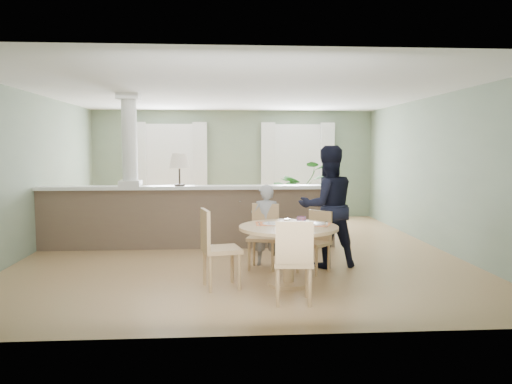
{
  "coord_description": "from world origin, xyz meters",
  "views": [
    {
      "loc": [
        -0.31,
        -8.58,
        1.78
      ],
      "look_at": [
        0.21,
        -1.0,
        1.1
      ],
      "focal_mm": 35.0,
      "sensor_mm": 36.0,
      "label": 1
    }
  ],
  "objects": [
    {
      "name": "chair_far_man",
      "position": [
        1.03,
        -1.61,
        0.48
      ],
      "size": [
        0.56,
        0.56,
        0.87
      ],
      "rotation": [
        0.0,
        0.0,
        -0.76
      ],
      "color": "tan",
      "rests_on": "ground"
    },
    {
      "name": "chair_far_boy",
      "position": [
        0.31,
        -1.32,
        0.52
      ],
      "size": [
        0.52,
        0.52,
        0.94
      ],
      "rotation": [
        0.0,
        0.0,
        -0.27
      ],
      "color": "tan",
      "rests_on": "ground"
    },
    {
      "name": "sofa",
      "position": [
        0.21,
        1.49,
        0.45
      ],
      "size": [
        3.28,
        1.92,
        0.9
      ],
      "primitive_type": "imported",
      "rotation": [
        0.0,
        0.0,
        0.25
      ],
      "color": "olive",
      "rests_on": "ground"
    },
    {
      "name": "pony_wall",
      "position": [
        -0.99,
        0.2,
        0.71
      ],
      "size": [
        5.32,
        0.38,
        2.7
      ],
      "color": "brown",
      "rests_on": "ground"
    },
    {
      "name": "ground",
      "position": [
        0.0,
        0.0,
        0.0
      ],
      "size": [
        8.0,
        8.0,
        0.0
      ],
      "primitive_type": "plane",
      "color": "tan",
      "rests_on": "ground"
    },
    {
      "name": "dining_table",
      "position": [
        0.55,
        -2.27,
        0.62
      ],
      "size": [
        1.28,
        1.28,
        0.87
      ],
      "rotation": [
        0.0,
        0.0,
        -0.02
      ],
      "color": "tan",
      "rests_on": "ground"
    },
    {
      "name": "child_person",
      "position": [
        0.35,
        -1.16,
        0.62
      ],
      "size": [
        0.48,
        0.34,
        1.23
      ],
      "primitive_type": "imported",
      "rotation": [
        0.0,
        0.0,
        3.03
      ],
      "color": "#949499",
      "rests_on": "ground"
    },
    {
      "name": "chair_side",
      "position": [
        -0.4,
        -2.35,
        0.56
      ],
      "size": [
        0.55,
        0.55,
        1.01
      ],
      "rotation": [
        0.0,
        0.0,
        1.8
      ],
      "color": "tan",
      "rests_on": "ground"
    },
    {
      "name": "room_shell",
      "position": [
        -0.03,
        0.63,
        1.81
      ],
      "size": [
        7.02,
        8.02,
        2.71
      ],
      "color": "gray",
      "rests_on": "ground"
    },
    {
      "name": "houseplant",
      "position": [
        1.4,
        2.38,
        0.74
      ],
      "size": [
        1.72,
        1.64,
        1.48
      ],
      "primitive_type": "imported",
      "rotation": [
        0.0,
        0.0,
        0.49
      ],
      "color": "#2D692A",
      "rests_on": "ground"
    },
    {
      "name": "chair_near",
      "position": [
        0.49,
        -3.08,
        0.54
      ],
      "size": [
        0.47,
        0.47,
        0.97
      ],
      "rotation": [
        0.0,
        0.0,
        3.06
      ],
      "color": "tan",
      "rests_on": "ground"
    },
    {
      "name": "man_person",
      "position": [
        1.26,
        -1.3,
        0.9
      ],
      "size": [
        0.99,
        0.83,
        1.81
      ],
      "primitive_type": "imported",
      "rotation": [
        0.0,
        0.0,
        3.32
      ],
      "color": "black",
      "rests_on": "ground"
    }
  ]
}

